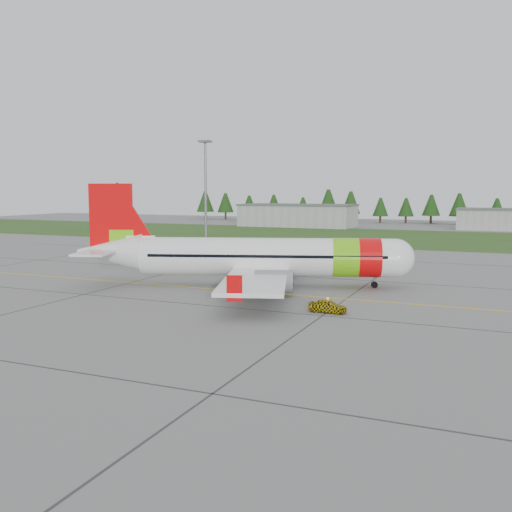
% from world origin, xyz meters
% --- Properties ---
extents(ground, '(320.00, 320.00, 0.00)m').
position_xyz_m(ground, '(0.00, 0.00, 0.00)').
color(ground, gray).
rests_on(ground, ground).
extents(aircraft, '(35.79, 33.92, 11.21)m').
position_xyz_m(aircraft, '(-0.65, 11.45, 3.23)').
color(aircraft, white).
rests_on(aircraft, ground).
extents(follow_me_car, '(1.18, 1.38, 3.33)m').
position_xyz_m(follow_me_car, '(10.03, 1.45, 1.66)').
color(follow_me_car, yellow).
rests_on(follow_me_car, ground).
extents(service_van, '(1.91, 1.87, 4.29)m').
position_xyz_m(service_van, '(-42.02, 50.08, 2.15)').
color(service_van, silver).
rests_on(service_van, ground).
extents(grass_strip, '(320.00, 50.00, 0.03)m').
position_xyz_m(grass_strip, '(0.00, 82.00, 0.01)').
color(grass_strip, '#30561E').
rests_on(grass_strip, ground).
extents(taxi_guideline, '(120.00, 0.25, 0.02)m').
position_xyz_m(taxi_guideline, '(0.00, 8.00, 0.01)').
color(taxi_guideline, gold).
rests_on(taxi_guideline, ground).
extents(hangar_west, '(32.00, 14.00, 6.00)m').
position_xyz_m(hangar_west, '(-30.00, 110.00, 3.00)').
color(hangar_west, '#A8A8A3').
rests_on(hangar_west, ground).
extents(hangar_east, '(24.00, 12.00, 5.20)m').
position_xyz_m(hangar_east, '(25.00, 118.00, 2.60)').
color(hangar_east, '#A8A8A3').
rests_on(hangar_east, ground).
extents(floodlight_mast, '(0.50, 0.50, 20.00)m').
position_xyz_m(floodlight_mast, '(-32.00, 58.00, 10.00)').
color(floodlight_mast, slate).
rests_on(floodlight_mast, ground).
extents(treeline, '(160.00, 8.00, 10.00)m').
position_xyz_m(treeline, '(0.00, 138.00, 5.00)').
color(treeline, '#1C3F14').
rests_on(treeline, ground).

